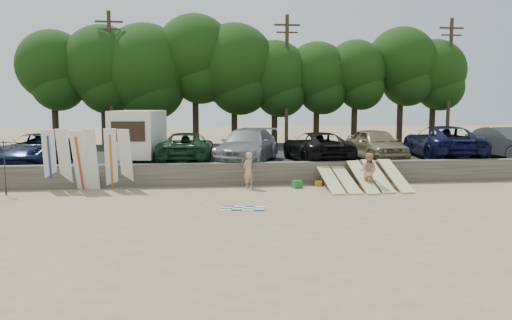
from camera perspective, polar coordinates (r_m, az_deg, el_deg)
The scene contains 30 objects.
ground at distance 19.55m, azimuth 5.97°, elevation -4.14°, with size 120.00×120.00×0.00m, color tan.
seawall at distance 22.37m, azimuth 4.30°, elevation -1.49°, with size 44.00×0.50×1.00m, color #6B6356.
parking_lot at distance 29.73m, azimuth 1.55°, elevation 0.20°, with size 44.00×14.50×0.70m, color #282828.
treeline at distance 36.51m, azimuth -2.65°, elevation 10.60°, with size 32.52×6.39×9.24m.
utility_poles at distance 35.35m, azimuth 3.54°, elevation 9.42°, with size 25.80×0.26×9.00m.
box_trailer at distance 24.90m, azimuth -13.25°, elevation 2.93°, with size 2.67×4.22×2.55m.
car_0 at distance 25.94m, azimuth -23.72°, elevation 1.15°, with size 2.43×5.28×1.47m, color #111C3E.
car_1 at distance 24.76m, azimuth -7.94°, elevation 1.43°, with size 2.47×5.35×1.49m, color #11311B.
car_2 at distance 24.46m, azimuth -1.00°, elevation 1.63°, with size 2.32×5.72×1.66m, color gray.
car_3 at distance 25.17m, azimuth 6.94°, elevation 1.52°, with size 2.47×5.35×1.49m, color black.
car_4 at distance 26.26m, azimuth 13.53°, elevation 1.75°, with size 1.93×4.79×1.63m, color #807251.
car_5 at distance 28.26m, azimuth 20.49°, elevation 1.94°, with size 2.87×6.23×1.73m, color black.
car_6 at distance 29.46m, azimuth 26.80°, elevation 1.74°, with size 1.74×5.00×1.65m, color #424446.
surfboard_upright_0 at distance 22.35m, azimuth -22.51°, elevation 0.03°, with size 0.50×0.06×2.60m, color silver.
surfboard_upright_1 at distance 22.19m, azimuth -21.04°, elevation 0.07°, with size 0.50×0.06×2.60m, color silver.
surfboard_upright_2 at distance 21.82m, azimuth -19.53°, elevation -0.04°, with size 0.50×0.06×2.60m, color silver.
surfboard_upright_3 at distance 21.69m, azimuth -18.31°, elevation 0.03°, with size 0.50×0.06×2.60m, color silver.
surfboard_upright_4 at distance 21.76m, azimuth -16.23°, elevation 0.13°, with size 0.50×0.06×2.60m, color silver.
surfboard_upright_5 at distance 21.66m, azimuth -14.65°, elevation 0.11°, with size 0.50×0.06×2.60m, color silver.
surfboard_low_0 at distance 21.21m, azimuth 8.46°, elevation -2.15°, with size 0.56×3.00×0.07m, color beige.
surfboard_low_1 at distance 21.37m, azimuth 10.20°, elevation -2.15°, with size 0.56×3.00×0.07m, color beige.
surfboard_low_2 at distance 21.43m, azimuth 12.09°, elevation -1.88°, with size 0.56×3.00×0.07m, color beige.
surfboard_low_3 at distance 21.84m, azimuth 13.70°, elevation -1.74°, with size 0.56×3.00×0.07m, color beige.
surfboard_low_4 at distance 22.05m, azimuth 15.60°, elevation -1.71°, with size 0.56×3.00×0.07m, color beige.
beachgoer_a at distance 21.06m, azimuth -0.89°, elevation -1.20°, with size 0.57×0.37×1.56m, color tan.
beachgoer_b at distance 21.15m, azimuth 12.69°, elevation -1.31°, with size 0.76×0.60×1.57m, color tan.
cooler at distance 21.39m, azimuth 4.72°, elevation -2.78°, with size 0.38×0.30×0.32m, color #227F2C.
gear_bag at distance 22.06m, azimuth 7.12°, elevation -2.66°, with size 0.30×0.25×0.22m, color orange.
beach_towel at distance 17.21m, azimuth -1.46°, elevation -5.54°, with size 1.50×1.50×0.00m, color white.
beach_umbrella at distance 21.82m, azimuth -26.94°, elevation -0.73°, with size 2.44×2.49×2.24m, color black.
Camera 1 is at (-4.24, -18.75, 3.57)m, focal length 35.00 mm.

